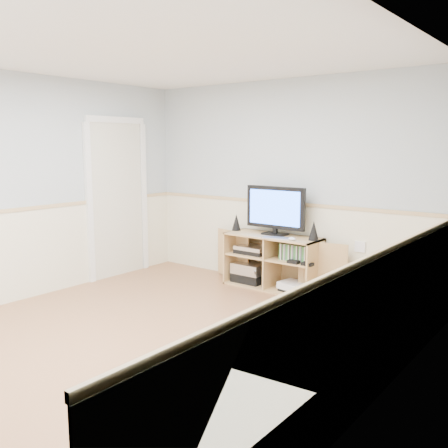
{
  "coord_description": "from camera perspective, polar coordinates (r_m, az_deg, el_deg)",
  "views": [
    {
      "loc": [
        3.13,
        -3.01,
        1.72
      ],
      "look_at": [
        -0.13,
        1.2,
        0.88
      ],
      "focal_mm": 40.0,
      "sensor_mm": 36.0,
      "label": 1
    }
  ],
  "objects": [
    {
      "name": "monitor",
      "position": [
        5.99,
        5.89,
        1.73
      ],
      "size": [
        0.79,
        0.18,
        0.58
      ],
      "color": "black",
      "rests_on": "media_cabinet"
    },
    {
      "name": "room",
      "position": [
        4.49,
        -7.75,
        2.49
      ],
      "size": [
        4.04,
        4.54,
        2.54
      ],
      "color": "#B17A4E",
      "rests_on": "ground"
    },
    {
      "name": "keyboard",
      "position": [
        5.81,
        6.07,
        -1.59
      ],
      "size": [
        0.35,
        0.21,
        0.01
      ],
      "primitive_type": "cube",
      "rotation": [
        0.0,
        0.0,
        0.26
      ],
      "color": "silver",
      "rests_on": "media_cabinet"
    },
    {
      "name": "game_cases",
      "position": [
        5.86,
        8.07,
        -3.25
      ],
      "size": [
        0.34,
        0.14,
        0.19
      ],
      "primitive_type": "cube",
      "color": "#3F8C3F",
      "rests_on": "media_cabinet"
    },
    {
      "name": "wall_outlet",
      "position": [
        5.76,
        15.32,
        -2.52
      ],
      "size": [
        0.12,
        0.03,
        0.12
      ],
      "primitive_type": "cube",
      "color": "white",
      "rests_on": "wall_back"
    },
    {
      "name": "mouse",
      "position": [
        5.7,
        7.78,
        -1.7
      ],
      "size": [
        0.11,
        0.09,
        0.04
      ],
      "primitive_type": "ellipsoid",
      "rotation": [
        0.0,
        0.0,
        -0.3
      ],
      "color": "white",
      "rests_on": "media_cabinet"
    },
    {
      "name": "speaker_right",
      "position": [
        5.74,
        10.22,
        -0.76
      ],
      "size": [
        0.12,
        0.12,
        0.22
      ],
      "primitive_type": "cone",
      "color": "black",
      "rests_on": "media_cabinet"
    },
    {
      "name": "av_components",
      "position": [
        6.26,
        3.08,
        -4.89
      ],
      "size": [
        0.5,
        0.29,
        0.47
      ],
      "color": "black",
      "rests_on": "media_cabinet"
    },
    {
      "name": "media_cabinet",
      "position": [
        6.11,
        5.82,
        -4.17
      ],
      "size": [
        1.84,
        0.44,
        0.65
      ],
      "color": "tan",
      "rests_on": "floor"
    },
    {
      "name": "speaker_left",
      "position": [
        6.31,
        1.42,
        0.2
      ],
      "size": [
        0.11,
        0.11,
        0.21
      ],
      "primitive_type": "cone",
      "color": "black",
      "rests_on": "media_cabinet"
    },
    {
      "name": "game_consoles",
      "position": [
        5.97,
        7.93,
        -7.12
      ],
      "size": [
        0.46,
        0.3,
        0.11
      ],
      "color": "white",
      "rests_on": "media_cabinet"
    }
  ]
}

